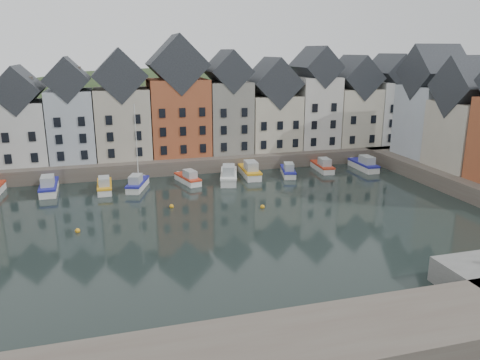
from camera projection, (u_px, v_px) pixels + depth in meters
name	position (u px, v px, depth m)	size (l,w,h in m)	color
ground	(222.00, 229.00, 47.27)	(260.00, 260.00, 0.00)	black
far_quay	(178.00, 157.00, 74.83)	(90.00, 16.00, 2.00)	brown
hillside	(164.00, 215.00, 104.01)	(153.60, 70.40, 64.00)	#27371B
far_terrace	(199.00, 108.00, 71.70)	(72.37, 8.16, 17.78)	beige
right_terrace	(471.00, 117.00, 61.79)	(8.30, 24.25, 16.36)	#AAB2BC
mooring_buoys	(175.00, 214.00, 51.13)	(20.50, 5.50, 0.50)	orange
boat_b	(49.00, 187.00, 59.24)	(2.26, 6.66, 2.53)	silver
boat_c	(105.00, 186.00, 59.77)	(1.79, 5.75, 2.21)	silver
boat_d	(137.00, 184.00, 60.72)	(3.51, 6.08, 11.11)	silver
boat_e	(188.00, 179.00, 63.44)	(3.08, 5.71, 2.09)	silver
boat_f	(229.00, 176.00, 64.13)	(3.93, 7.35, 2.70)	silver
boat_g	(250.00, 171.00, 66.72)	(2.58, 6.96, 2.63)	silver
boat_h	(288.00, 171.00, 67.36)	(3.07, 5.81, 2.13)	silver
boat_i	(323.00, 166.00, 69.92)	(2.26, 5.98, 2.25)	silver
boat_j	(364.00, 165.00, 70.58)	(2.07, 6.43, 2.46)	silver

